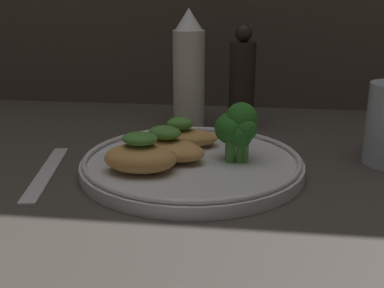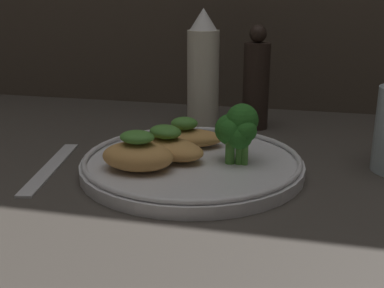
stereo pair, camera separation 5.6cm
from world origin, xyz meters
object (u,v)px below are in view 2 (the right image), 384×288
Objects in this scene: broccoli_bunch at (237,129)px; plate at (192,163)px; sauce_bottle at (203,71)px; pepper_grinder at (256,82)px.

plate is at bearing -173.31° from broccoli_bunch.
broccoli_bunch is at bearing 6.69° from plate.
broccoli_bunch is 22.19cm from sauce_bottle.
sauce_bottle is 8.42cm from pepper_grinder.
broccoli_bunch is (5.17, 0.61, 4.38)cm from plate.
plate is at bearing -81.31° from sauce_bottle.
pepper_grinder is at bearing 90.19° from broccoli_bunch.
plate is 6.80cm from broccoli_bunch.
pepper_grinder is (-0.07, 20.29, 1.82)cm from broccoli_bunch.
plate is 3.82× the size of broccoli_bunch.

